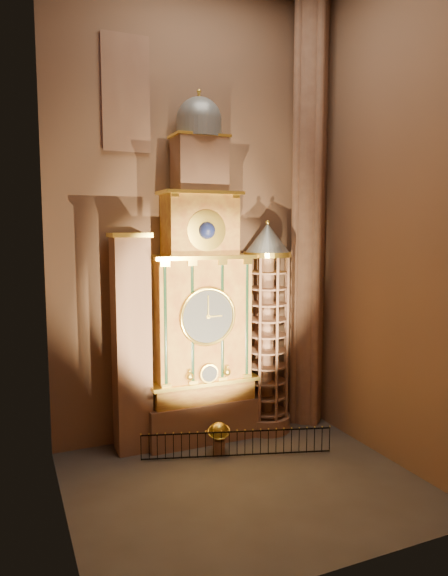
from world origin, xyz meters
name	(u,v)px	position (x,y,z in m)	size (l,w,h in m)	color
floor	(244,483)	(0.00, 0.00, 0.00)	(14.00, 14.00, 0.00)	#383330
wall_back	(192,216)	(0.00, 6.00, 11.00)	(22.00, 22.00, 0.00)	brown
wall_left	(55,210)	(-7.00, 0.00, 11.00)	(22.00, 22.00, 0.00)	brown
wall_right	(389,215)	(7.00, 0.00, 11.00)	(22.00, 22.00, 0.00)	brown
astronomical_clock	(200,306)	(0.00, 4.96, 6.68)	(5.60, 2.41, 16.70)	#8C634C
portrait_tower	(131,343)	(-3.40, 4.98, 5.15)	(1.80, 1.60, 10.20)	#8C634C
stair_turret	(267,330)	(3.50, 4.70, 5.27)	(2.50, 2.50, 10.80)	#8C634C
gothic_pier	(309,217)	(6.10, 5.00, 11.00)	(2.04, 2.04, 22.00)	#8C634C
stained_glass_window	(126,93)	(-3.20, 5.92, 16.50)	(2.20, 0.14, 5.20)	navy
celestial_globe	(219,435)	(0.11, 2.93, 0.91)	(1.34, 1.30, 1.52)	#8C634C
iron_railing	(237,444)	(0.74, 2.29, 0.64)	(8.29, 2.62, 1.18)	black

